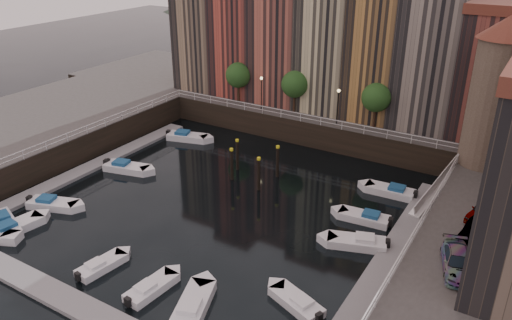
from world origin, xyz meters
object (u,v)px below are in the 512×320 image
Objects in this scene: boat_left_0 at (3,224)px; boat_left_2 at (126,167)px; gangway at (437,185)px; car_a at (485,212)px; corner_tower at (497,91)px; boat_left_1 at (52,204)px; car_c at (457,263)px; car_b at (477,232)px; mooring_pilings at (251,164)px.

boat_left_0 is 13.76m from boat_left_2.
car_a is (4.71, -6.25, 1.79)m from gangway.
corner_tower is 44.62m from boat_left_0.
car_c is (34.08, 4.97, 3.29)m from boat_left_1.
boat_left_0 is 39.29m from car_a.
corner_tower reaches higher than boat_left_2.
car_a is (1.81, -10.75, -6.48)m from corner_tower.
gangway is at bearing 142.13° from car_a.
boat_left_0 is at bearing 177.80° from car_c.
car_c is at bearing 35.63° from boat_left_0.
corner_tower is 3.29× the size of car_b.
gangway is 1.56× the size of boat_left_0.
car_b is 4.44m from car_c.
mooring_pilings is at bearing 29.31° from boat_left_1.
boat_left_2 is 34.73m from car_a.
mooring_pilings is (-20.23, -8.99, -8.54)m from corner_tower.
boat_left_2 is at bearing -161.84° from gangway.
boat_left_0 is (-13.12, -18.99, -1.24)m from mooring_pilings.
car_a reaches higher than boat_left_2.
car_b is 0.92× the size of car_c.
mooring_pilings is at bearing 12.19° from boat_left_2.
car_b is at bearing 67.02° from car_c.
car_b reaches higher than boat_left_0.
boat_left_2 is at bearing 69.14° from boat_left_1.
car_a is (22.04, -1.76, 2.06)m from mooring_pilings.
mooring_pilings is (-17.33, -4.49, -0.27)m from gangway.
gangway is at bearing 89.33° from car_c.
corner_tower is 23.73m from mooring_pilings.
corner_tower is at bearing 114.68° from car_a.
car_a reaches higher than car_b.
corner_tower is 1.66× the size of gangway.
corner_tower reaches higher than car_b.
gangway is 8.03m from car_a.
boat_left_1 is 0.99× the size of boat_left_2.
car_a is at bearing -80.45° from corner_tower.
car_b is (1.76, -14.09, -6.50)m from corner_tower.
car_b is at bearing -13.06° from mooring_pilings.
gangway is 1.82× the size of car_c.
mooring_pilings is at bearing 138.70° from car_c.
corner_tower is 3.30× the size of car_a.
boat_left_2 is 1.20× the size of car_a.
car_a is 7.77m from car_c.
car_b is (34.35, 0.15, 3.31)m from boat_left_2.
boat_left_2 is 1.20× the size of car_b.
boat_left_1 is at bearing -153.04° from car_b.
corner_tower is 12.68m from car_a.
car_a is at bearing -5.04° from boat_left_2.
gangway is 1.68× the size of boat_left_1.
gangway is 14.74m from car_c.
mooring_pilings is at bearing 75.72° from boat_left_0.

